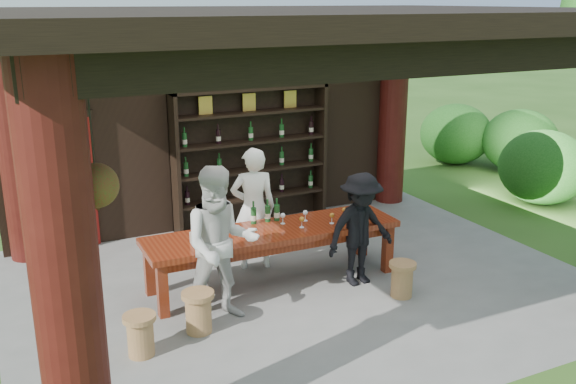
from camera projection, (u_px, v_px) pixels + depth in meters
name	position (u px, v px, depth m)	size (l,w,h in m)	color
ground	(301.00, 283.00, 8.49)	(90.00, 90.00, 0.00)	#2D5119
pavilion	(286.00, 119.00, 8.24)	(7.50, 6.00, 3.60)	slate
wine_shelf	(251.00, 157.00, 10.41)	(2.60, 0.40, 2.29)	black
tasting_table	(273.00, 238.00, 8.33)	(3.38, 0.92, 0.75)	#631F0E
stool_near_left	(198.00, 311.00, 7.17)	(0.37, 0.37, 0.49)	olive
stool_near_right	(402.00, 278.00, 8.05)	(0.34, 0.34, 0.45)	olive
stool_far_left	(140.00, 334.00, 6.70)	(0.35, 0.35, 0.46)	olive
host	(253.00, 208.00, 8.78)	(0.62, 0.41, 1.71)	white
guest_woman	(221.00, 245.00, 7.31)	(0.90, 0.70, 1.84)	beige
guest_man	(360.00, 229.00, 8.29)	(0.97, 0.56, 1.50)	black
table_bottles	(266.00, 211.00, 8.53)	(0.41, 0.10, 0.31)	#194C1E
table_glasses	(313.00, 217.00, 8.51)	(0.92, 0.35, 0.15)	silver
napkin_basket	(202.00, 238.00, 7.79)	(0.26, 0.18, 0.14)	#BF6672
shrubs	(432.00, 199.00, 10.20)	(14.79, 9.33, 1.36)	#194C14
trees	(468.00, 15.00, 9.79)	(20.35, 10.16, 4.80)	#3F2819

